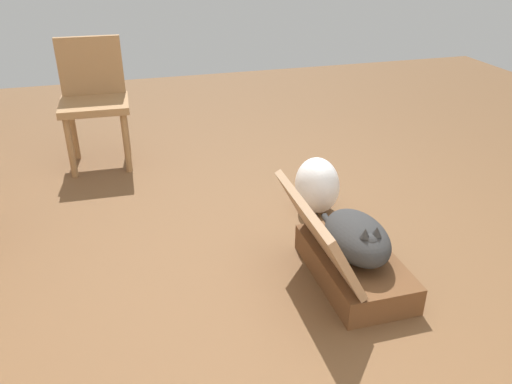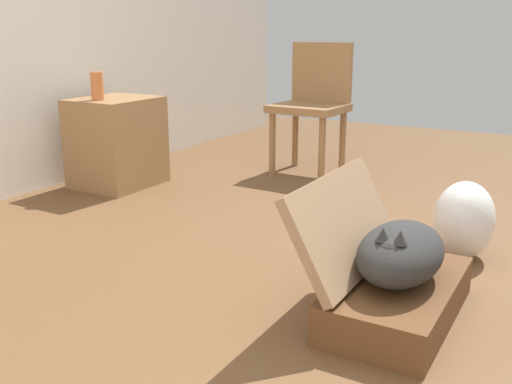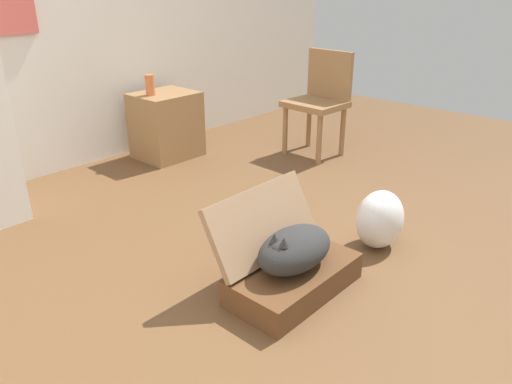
{
  "view_description": "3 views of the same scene",
  "coord_description": "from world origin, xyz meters",
  "px_view_note": "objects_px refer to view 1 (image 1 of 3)",
  "views": [
    {
      "loc": [
        -2.1,
        0.79,
        1.55
      ],
      "look_at": [
        0.03,
        0.18,
        0.4
      ],
      "focal_mm": 35.92,
      "sensor_mm": 36.0,
      "label": 1
    },
    {
      "loc": [
        -2.1,
        -0.73,
        0.97
      ],
      "look_at": [
        -0.24,
        0.34,
        0.37
      ],
      "focal_mm": 41.08,
      "sensor_mm": 36.0,
      "label": 2
    },
    {
      "loc": [
        -1.92,
        -1.5,
        1.44
      ],
      "look_at": [
        -0.15,
        0.11,
        0.41
      ],
      "focal_mm": 34.86,
      "sensor_mm": 36.0,
      "label": 3
    }
  ],
  "objects_px": {
    "plastic_bag_white": "(317,185)",
    "chair": "(94,96)",
    "cat": "(357,237)",
    "suitcase_base": "(354,266)"
  },
  "relations": [
    {
      "from": "cat",
      "to": "chair",
      "type": "bearing_deg",
      "value": 32.57
    },
    {
      "from": "suitcase_base",
      "to": "chair",
      "type": "bearing_deg",
      "value": 32.64
    },
    {
      "from": "suitcase_base",
      "to": "cat",
      "type": "xyz_separation_m",
      "value": [
        -0.0,
        0.0,
        0.17
      ]
    },
    {
      "from": "cat",
      "to": "chair",
      "type": "relative_size",
      "value": 0.59
    },
    {
      "from": "cat",
      "to": "plastic_bag_white",
      "type": "bearing_deg",
      "value": -6.38
    },
    {
      "from": "suitcase_base",
      "to": "plastic_bag_white",
      "type": "height_order",
      "value": "plastic_bag_white"
    },
    {
      "from": "chair",
      "to": "suitcase_base",
      "type": "bearing_deg",
      "value": -55.64
    },
    {
      "from": "plastic_bag_white",
      "to": "cat",
      "type": "bearing_deg",
      "value": 173.62
    },
    {
      "from": "plastic_bag_white",
      "to": "chair",
      "type": "distance_m",
      "value": 1.71
    },
    {
      "from": "suitcase_base",
      "to": "plastic_bag_white",
      "type": "distance_m",
      "value": 0.7
    }
  ]
}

